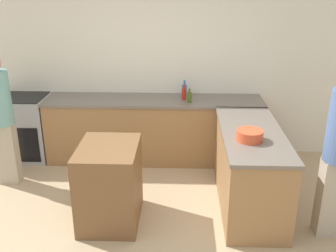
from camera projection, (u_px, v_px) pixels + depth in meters
ground_plane at (142, 234)px, 4.15m from camera, size 14.00×14.00×0.00m
wall_back at (155, 64)px, 5.73m from camera, size 8.00×0.06×2.70m
counter_back at (154, 129)px, 5.72m from camera, size 3.08×0.67×0.92m
counter_peninsula at (249, 168)px, 4.58m from camera, size 0.69×1.74×0.92m
range_oven at (26, 127)px, 5.79m from camera, size 0.69×0.65×0.94m
island_table at (110, 184)px, 4.26m from camera, size 0.63×0.80×0.89m
mixing_bowl at (250, 135)px, 4.15m from camera, size 0.28×0.28×0.11m
water_bottle_blue at (184, 90)px, 5.67m from camera, size 0.07×0.07×0.23m
olive_oil_bottle at (189, 97)px, 5.40m from camera, size 0.07×0.07×0.19m
hot_sauce_bottle at (184, 94)px, 5.52m from camera, size 0.07×0.07×0.21m
person_by_range at (1, 115)px, 4.89m from camera, size 0.30×0.30×1.69m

